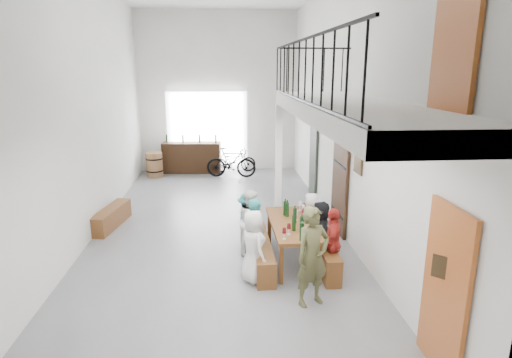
{
  "coord_description": "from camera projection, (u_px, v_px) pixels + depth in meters",
  "views": [
    {
      "loc": [
        0.12,
        -9.24,
        3.6
      ],
      "look_at": [
        0.82,
        -0.5,
        1.31
      ],
      "focal_mm": 30.0,
      "sensor_mm": 36.0,
      "label": 1
    }
  ],
  "objects": [
    {
      "name": "right_wall_decor",
      "position": [
        365.0,
        173.0,
        7.78
      ],
      "size": [
        0.07,
        8.28,
        5.07
      ],
      "color": "#AB5423",
      "rests_on": "ground"
    },
    {
      "name": "gateway_portal",
      "position": [
        207.0,
        132.0,
        15.16
      ],
      "size": [
        2.8,
        0.08,
        2.8
      ],
      "primitive_type": "cube",
      "color": "white",
      "rests_on": "ground"
    },
    {
      "name": "guest_left_b",
      "position": [
        256.0,
        234.0,
        7.76
      ],
      "size": [
        0.46,
        0.57,
        1.35
      ],
      "primitive_type": "imported",
      "rotation": [
        0.0,
        0.0,
        1.89
      ],
      "color": "#227372",
      "rests_on": "ground"
    },
    {
      "name": "room_walls",
      "position": [
        215.0,
        70.0,
        8.92
      ],
      "size": [
        12.0,
        12.0,
        12.0
      ],
      "color": "white",
      "rests_on": "ground"
    },
    {
      "name": "tableware",
      "position": [
        294.0,
        215.0,
        8.02
      ],
      "size": [
        0.65,
        1.52,
        0.35
      ],
      "color": "black",
      "rests_on": "tasting_table"
    },
    {
      "name": "guest_right_b",
      "position": [
        320.0,
        231.0,
        8.12
      ],
      "size": [
        0.5,
        1.14,
        1.19
      ],
      "primitive_type": "imported",
      "rotation": [
        0.0,
        0.0,
        -1.71
      ],
      "color": "black",
      "rests_on": "ground"
    },
    {
      "name": "guest_right_c",
      "position": [
        311.0,
        220.0,
        8.79
      ],
      "size": [
        0.48,
        0.63,
        1.14
      ],
      "primitive_type": "imported",
      "rotation": [
        0.0,
        0.0,
        -1.8
      ],
      "color": "white",
      "rests_on": "ground"
    },
    {
      "name": "guest_left_a",
      "position": [
        253.0,
        246.0,
        7.3
      ],
      "size": [
        0.62,
        0.74,
        1.29
      ],
      "primitive_type": "imported",
      "rotation": [
        0.0,
        0.0,
        1.97
      ],
      "color": "white",
      "rests_on": "ground"
    },
    {
      "name": "floor",
      "position": [
        219.0,
        229.0,
        9.82
      ],
      "size": [
        12.0,
        12.0,
        0.0
      ],
      "primitive_type": "plane",
      "color": "#606062",
      "rests_on": "ground"
    },
    {
      "name": "balcony",
      "position": [
        350.0,
        113.0,
        6.2
      ],
      "size": [
        1.52,
        5.62,
        4.0
      ],
      "color": "white",
      "rests_on": "ground"
    },
    {
      "name": "bench_wall",
      "position": [
        321.0,
        250.0,
        8.13
      ],
      "size": [
        0.32,
        2.13,
        0.49
      ],
      "primitive_type": "cube",
      "rotation": [
        0.0,
        0.0,
        -0.02
      ],
      "color": "brown",
      "rests_on": "ground"
    },
    {
      "name": "guest_left_c",
      "position": [
        252.0,
        222.0,
        8.45
      ],
      "size": [
        0.69,
        0.77,
        1.3
      ],
      "primitive_type": "imported",
      "rotation": [
        0.0,
        0.0,
        1.2
      ],
      "color": "white",
      "rests_on": "ground"
    },
    {
      "name": "host_standing",
      "position": [
        312.0,
        256.0,
        6.55
      ],
      "size": [
        0.69,
        0.58,
        1.59
      ],
      "primitive_type": "imported",
      "rotation": [
        0.0,
        0.0,
        0.41
      ],
      "color": "#4E4E2C",
      "rests_on": "ground"
    },
    {
      "name": "potted_plant",
      "position": [
        318.0,
        209.0,
        10.59
      ],
      "size": [
        0.4,
        0.35,
        0.44
      ],
      "primitive_type": "imported",
      "rotation": [
        0.0,
        0.0,
        -0.01
      ],
      "color": "#1F4D1E",
      "rests_on": "ground"
    },
    {
      "name": "bench_inner",
      "position": [
        261.0,
        252.0,
        8.05
      ],
      "size": [
        0.34,
        2.03,
        0.47
      ],
      "primitive_type": "cube",
      "rotation": [
        0.0,
        0.0,
        0.01
      ],
      "color": "brown",
      "rests_on": "ground"
    },
    {
      "name": "oak_barrel",
      "position": [
        155.0,
        165.0,
        14.51
      ],
      "size": [
        0.56,
        0.56,
        0.83
      ],
      "color": "olive",
      "rests_on": "ground"
    },
    {
      "name": "bicycle_far",
      "position": [
        231.0,
        163.0,
        14.39
      ],
      "size": [
        1.73,
        0.77,
        1.01
      ],
      "primitive_type": "imported",
      "rotation": [
        0.0,
        0.0,
        1.39
      ],
      "color": "black",
      "rests_on": "ground"
    },
    {
      "name": "guest_left_d",
      "position": [
        248.0,
        220.0,
        8.81
      ],
      "size": [
        0.61,
        0.82,
        1.13
      ],
      "primitive_type": "imported",
      "rotation": [
        0.0,
        0.0,
        1.28
      ],
      "color": "#227372",
      "rests_on": "ground"
    },
    {
      "name": "side_bench",
      "position": [
        111.0,
        217.0,
        9.96
      ],
      "size": [
        0.62,
        1.62,
        0.44
      ],
      "primitive_type": "cube",
      "rotation": [
        0.0,
        0.0,
        -0.18
      ],
      "color": "brown",
      "rests_on": "ground"
    },
    {
      "name": "guest_right_a",
      "position": [
        333.0,
        242.0,
        7.49
      ],
      "size": [
        0.5,
        0.8,
        1.26
      ],
      "primitive_type": "imported",
      "rotation": [
        0.0,
        0.0,
        -1.85
      ],
      "color": "#AB241D",
      "rests_on": "ground"
    },
    {
      "name": "bicycle_near",
      "position": [
        234.0,
        161.0,
        15.12
      ],
      "size": [
        1.61,
        0.72,
        0.82
      ],
      "primitive_type": "imported",
      "rotation": [
        0.0,
        0.0,
        1.68
      ],
      "color": "black",
      "rests_on": "ground"
    },
    {
      "name": "serving_counter",
      "position": [
        192.0,
        158.0,
        15.06
      ],
      "size": [
        2.06,
        0.73,
        1.07
      ],
      "primitive_type": "cube",
      "rotation": [
        0.0,
        0.0,
        -0.08
      ],
      "color": "black",
      "rests_on": "ground"
    },
    {
      "name": "tasting_table",
      "position": [
        292.0,
        227.0,
        8.01
      ],
      "size": [
        0.81,
        1.95,
        0.79
      ],
      "rotation": [
        0.0,
        0.0,
        0.01
      ],
      "color": "brown",
      "rests_on": "ground"
    },
    {
      "name": "counter_bottles",
      "position": [
        191.0,
        139.0,
        14.9
      ],
      "size": [
        1.77,
        0.25,
        0.28
      ],
      "color": "black",
      "rests_on": "serving_counter"
    }
  ]
}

